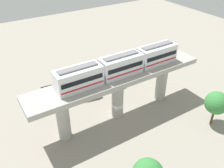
{
  "coord_description": "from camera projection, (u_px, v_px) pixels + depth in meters",
  "views": [
    {
      "loc": [
        26.27,
        -17.5,
        26.66
      ],
      "look_at": [
        -2.5,
        0.51,
        4.76
      ],
      "focal_mm": 38.82,
      "sensor_mm": 36.0,
      "label": 1
    }
  ],
  "objects": [
    {
      "name": "ground_plane",
      "position": [
        117.0,
        115.0,
        40.97
      ],
      "size": [
        120.0,
        120.0,
        0.0
      ],
      "primitive_type": "plane",
      "color": "gray"
    },
    {
      "name": "viaduct",
      "position": [
        118.0,
        86.0,
        37.73
      ],
      "size": [
        5.2,
        28.85,
        7.93
      ],
      "color": "#A8A59E",
      "rests_on": "ground"
    },
    {
      "name": "train",
      "position": [
        121.0,
        65.0,
        36.06
      ],
      "size": [
        2.64,
        20.5,
        3.24
      ],
      "color": "silver",
      "rests_on": "viaduct"
    },
    {
      "name": "parked_car_silver",
      "position": [
        89.0,
        94.0,
        44.83
      ],
      "size": [
        2.42,
        4.43,
        1.76
      ],
      "rotation": [
        0.0,
        0.0,
        -0.15
      ],
      "color": "#B2B5BA",
      "rests_on": "ground"
    },
    {
      "name": "parked_car_black",
      "position": [
        48.0,
        93.0,
        45.29
      ],
      "size": [
        2.27,
        4.38,
        1.76
      ],
      "rotation": [
        0.0,
        0.0,
        -0.11
      ],
      "color": "black",
      "rests_on": "ground"
    },
    {
      "name": "tree_mid_lot",
      "position": [
        113.0,
        71.0,
        47.57
      ],
      "size": [
        3.18,
        3.18,
        4.64
      ],
      "color": "brown",
      "rests_on": "ground"
    },
    {
      "name": "tree_far_corner",
      "position": [
        216.0,
        103.0,
        37.12
      ],
      "size": [
        3.63,
        3.63,
        5.91
      ],
      "color": "brown",
      "rests_on": "ground"
    }
  ]
}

